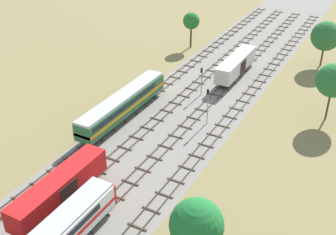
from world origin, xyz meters
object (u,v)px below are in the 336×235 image
(diesel_railcar_far_left_mid, at_px, (123,103))
(freight_boxcar_centre_left_midfar, at_px, (236,64))
(signal_post_nearest, at_px, (208,102))
(freight_boxcar_left_near, at_px, (60,187))
(signal_post_near, at_px, (202,78))

(diesel_railcar_far_left_mid, distance_m, freight_boxcar_centre_left_midfar, 24.91)
(diesel_railcar_far_left_mid, bearing_deg, signal_post_nearest, 21.39)
(diesel_railcar_far_left_mid, bearing_deg, freight_boxcar_left_near, -76.42)
(freight_boxcar_centre_left_midfar, bearing_deg, signal_post_near, -103.56)
(diesel_railcar_far_left_mid, relative_size, signal_post_near, 4.00)
(diesel_railcar_far_left_mid, xyz_separation_m, signal_post_nearest, (12.00, 4.70, 1.14))
(freight_boxcar_left_near, relative_size, diesel_railcar_far_left_mid, 0.68)
(freight_boxcar_centre_left_midfar, relative_size, signal_post_nearest, 2.36)
(freight_boxcar_left_near, xyz_separation_m, signal_post_near, (2.39, 32.89, 0.82))
(freight_boxcar_left_near, height_order, diesel_railcar_far_left_mid, diesel_railcar_far_left_mid)
(diesel_railcar_far_left_mid, height_order, signal_post_nearest, signal_post_nearest)
(freight_boxcar_left_near, relative_size, signal_post_near, 2.73)
(freight_boxcar_left_near, bearing_deg, signal_post_near, 85.84)
(diesel_railcar_far_left_mid, xyz_separation_m, signal_post_near, (7.20, 12.99, 0.67))
(diesel_railcar_far_left_mid, height_order, signal_post_near, signal_post_near)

